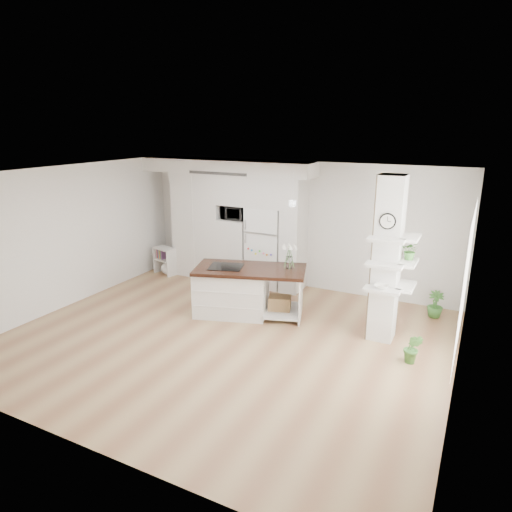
% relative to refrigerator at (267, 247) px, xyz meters
% --- Properties ---
extents(floor, '(7.00, 6.00, 0.01)m').
position_rel_refrigerator_xyz_m(floor, '(0.53, -2.68, -0.88)').
color(floor, tan).
rests_on(floor, ground).
extents(room, '(7.04, 6.04, 2.72)m').
position_rel_refrigerator_xyz_m(room, '(0.53, -2.68, 0.98)').
color(room, white).
rests_on(room, ground).
extents(cabinet_wall, '(4.00, 0.71, 2.70)m').
position_rel_refrigerator_xyz_m(cabinet_wall, '(-0.92, -0.01, 0.63)').
color(cabinet_wall, silver).
rests_on(cabinet_wall, floor).
extents(refrigerator, '(0.78, 0.69, 1.75)m').
position_rel_refrigerator_xyz_m(refrigerator, '(0.00, 0.00, 0.00)').
color(refrigerator, white).
rests_on(refrigerator, floor).
extents(column, '(0.69, 0.90, 2.70)m').
position_rel_refrigerator_xyz_m(column, '(2.90, -1.55, 0.48)').
color(column, silver).
rests_on(column, floor).
extents(window, '(0.00, 2.40, 2.40)m').
position_rel_refrigerator_xyz_m(window, '(4.00, -2.38, 0.62)').
color(window, white).
rests_on(window, room).
extents(pendant_light, '(0.12, 0.12, 0.10)m').
position_rel_refrigerator_xyz_m(pendant_light, '(2.23, -2.53, 1.24)').
color(pendant_light, white).
rests_on(pendant_light, room).
extents(kitchen_island, '(2.20, 1.52, 1.47)m').
position_rel_refrigerator_xyz_m(kitchen_island, '(0.21, -1.66, -0.40)').
color(kitchen_island, silver).
rests_on(kitchen_island, floor).
extents(bookshelf, '(0.60, 0.44, 0.64)m').
position_rel_refrigerator_xyz_m(bookshelf, '(-2.45, -0.38, -0.59)').
color(bookshelf, silver).
rests_on(bookshelf, floor).
extents(floor_plant_a, '(0.29, 0.24, 0.49)m').
position_rel_refrigerator_xyz_m(floor_plant_a, '(3.42, -2.14, -0.63)').
color(floor_plant_a, '#3A732E').
rests_on(floor_plant_a, floor).
extents(floor_plant_b, '(0.34, 0.34, 0.50)m').
position_rel_refrigerator_xyz_m(floor_plant_b, '(3.52, -0.18, -0.63)').
color(floor_plant_b, '#3A732E').
rests_on(floor_plant_b, floor).
extents(microwave, '(0.54, 0.37, 0.30)m').
position_rel_refrigerator_xyz_m(microwave, '(-0.75, -0.06, 0.69)').
color(microwave, '#2D2D2D').
rests_on(microwave, cabinet_wall).
extents(shelf_plant, '(0.27, 0.23, 0.30)m').
position_rel_refrigerator_xyz_m(shelf_plant, '(3.15, -1.38, 0.65)').
color(shelf_plant, '#3A732E').
rests_on(shelf_plant, column).
extents(decor_bowl, '(0.22, 0.22, 0.05)m').
position_rel_refrigerator_xyz_m(decor_bowl, '(2.82, -1.78, 0.13)').
color(decor_bowl, white).
rests_on(decor_bowl, column).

